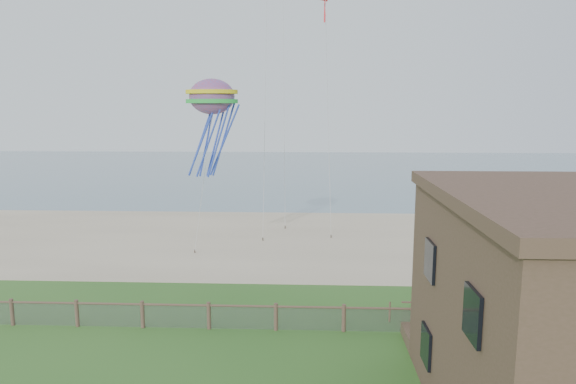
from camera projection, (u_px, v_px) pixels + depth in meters
The scene contains 5 objects.
sand_beach at pixel (290, 239), 38.60m from camera, with size 72.00×20.00×0.02m, color tan.
ocean at pixel (301, 170), 81.98m from camera, with size 160.00×68.00×0.02m, color slate.
chainlink_fence at pixel (276, 318), 22.74m from camera, with size 36.20×0.20×1.25m, color #513A2D, non-canonical shape.
picnic_table at pixel (496, 375), 18.37m from camera, with size 1.55×1.17×0.65m, color brown, non-canonical shape.
octopus_kite at pixel (213, 125), 30.52m from camera, with size 3.11×2.19×6.40m, color red, non-canonical shape.
Camera 1 is at (1.48, -15.49, 9.75)m, focal length 32.00 mm.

